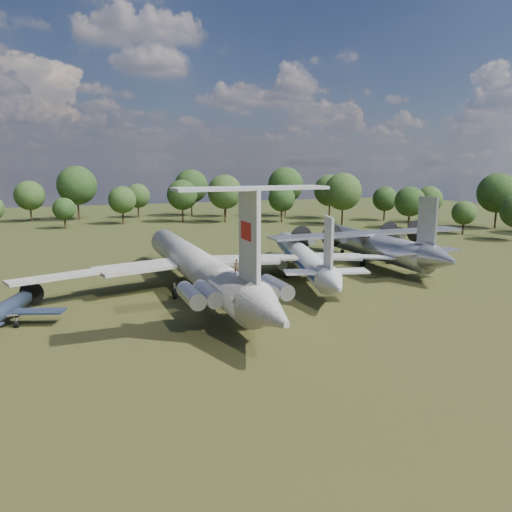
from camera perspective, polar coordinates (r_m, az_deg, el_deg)
name	(u,v)px	position (r m, az deg, el deg)	size (l,w,h in m)	color
ground	(190,291)	(67.65, -7.53, -4.00)	(300.00, 300.00, 0.00)	#264015
il62_airliner	(196,271)	(66.44, -6.87, -1.68)	(45.51, 59.16, 5.80)	beige
tu104_jet	(302,261)	(76.11, 5.33, -0.58)	(33.92, 45.22, 4.52)	silver
an12_transport	(372,248)	(86.89, 13.17, 0.84)	(36.11, 40.36, 5.31)	#95979C
small_prop_west	(2,315)	(58.90, -27.01, -6.04)	(12.47, 17.00, 2.49)	black
person_on_il62	(237,267)	(50.45, -2.23, -1.23)	(0.58, 0.38, 1.60)	#906E49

